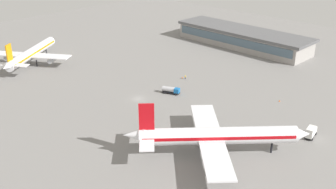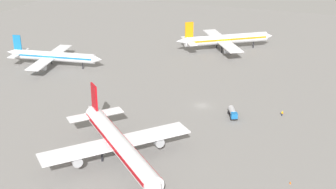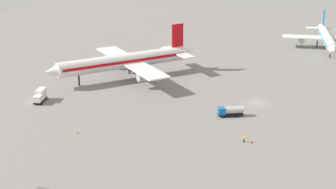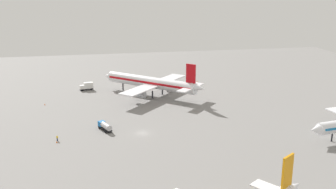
# 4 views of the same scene
# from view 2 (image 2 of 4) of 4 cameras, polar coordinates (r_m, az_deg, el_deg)

# --- Properties ---
(ground) EXTENTS (288.00, 288.00, 0.00)m
(ground) POSITION_cam_2_polar(r_m,az_deg,el_deg) (154.44, 4.04, -1.31)
(ground) COLOR gray
(airplane_at_gate) EXTENTS (31.96, 39.51, 12.04)m
(airplane_at_gate) POSITION_cam_2_polar(r_m,az_deg,el_deg) (192.24, -13.51, 4.44)
(airplane_at_gate) COLOR white
(airplane_at_gate) RESTS_ON ground
(airplane_taxiing) EXTENTS (37.75, 39.33, 14.94)m
(airplane_taxiing) POSITION_cam_2_polar(r_m,az_deg,el_deg) (120.56, -5.87, -5.86)
(airplane_taxiing) COLOR white
(airplane_taxiing) RESTS_ON ground
(airplane_distant) EXTENTS (32.31, 38.29, 13.41)m
(airplane_distant) POSITION_cam_2_polar(r_m,az_deg,el_deg) (208.99, 6.78, 6.54)
(airplane_distant) COLOR white
(airplane_distant) RESTS_ON ground
(fuel_truck) EXTENTS (6.53, 4.27, 2.50)m
(fuel_truck) POSITION_cam_2_polar(r_m,az_deg,el_deg) (147.20, 7.70, -2.14)
(fuel_truck) COLOR black
(fuel_truck) RESTS_ON ground
(ground_crew_worker) EXTENTS (0.53, 0.53, 1.67)m
(ground_crew_worker) POSITION_cam_2_polar(r_m,az_deg,el_deg) (150.79, 13.40, -2.19)
(ground_crew_worker) COLOR #1E2338
(ground_crew_worker) RESTS_ON ground
(safety_cone_near_gate) EXTENTS (0.44, 0.44, 0.60)m
(safety_cone_near_gate) POSITION_cam_2_polar(r_m,az_deg,el_deg) (152.44, 13.49, -2.14)
(safety_cone_near_gate) COLOR #EA590C
(safety_cone_near_gate) RESTS_ON ground
(safety_cone_far_side) EXTENTS (0.44, 0.44, 0.60)m
(safety_cone_far_side) POSITION_cam_2_polar(r_m,az_deg,el_deg) (117.98, 14.33, -10.12)
(safety_cone_far_side) COLOR #EA590C
(safety_cone_far_side) RESTS_ON ground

